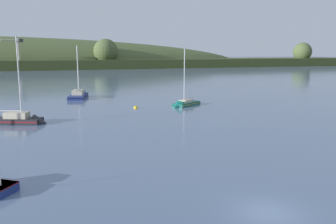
# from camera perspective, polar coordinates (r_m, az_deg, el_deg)

# --- Properties ---
(ground) EXTENTS (1400.00, 1400.00, 0.00)m
(ground) POSITION_cam_1_polar(r_m,az_deg,el_deg) (23.60, 16.01, -15.50)
(ground) COLOR slate
(dockside_crane) EXTENTS (11.41, 4.20, 17.61)m
(dockside_crane) POSITION_cam_1_polar(r_m,az_deg,el_deg) (214.12, -23.21, 8.50)
(dockside_crane) COLOR #4C4C51
(dockside_crane) RESTS_ON ground
(sailboat_near_mooring) EXTENTS (6.00, 9.43, 12.69)m
(sailboat_near_mooring) POSITION_cam_1_polar(r_m,az_deg,el_deg) (79.68, -14.30, 2.54)
(sailboat_near_mooring) COLOR navy
(sailboat_near_mooring) RESTS_ON ground
(sailboat_far_left) EXTENTS (7.33, 5.47, 11.56)m
(sailboat_far_left) POSITION_cam_1_polar(r_m,az_deg,el_deg) (65.39, 2.59, 1.16)
(sailboat_far_left) COLOR #0F564C
(sailboat_far_left) RESTS_ON ground
(sailboat_outer_reach) EXTENTS (8.20, 5.87, 13.10)m
(sailboat_outer_reach) POSITION_cam_1_polar(r_m,az_deg,el_deg) (53.21, -22.70, -1.40)
(sailboat_outer_reach) COLOR #232328
(sailboat_outer_reach) RESTS_ON ground
(mooring_buoy_midchannel) EXTENTS (0.80, 0.80, 0.88)m
(mooring_buoy_midchannel) POSITION_cam_1_polar(r_m,az_deg,el_deg) (62.96, -5.29, 0.63)
(mooring_buoy_midchannel) COLOR yellow
(mooring_buoy_midchannel) RESTS_ON ground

